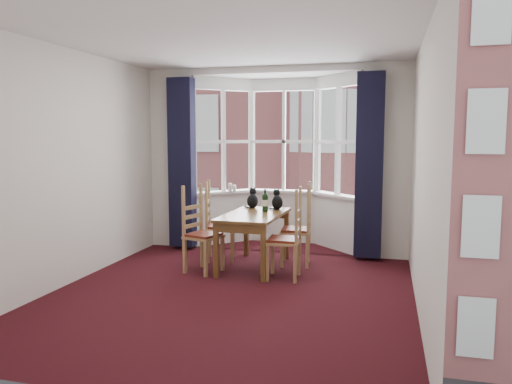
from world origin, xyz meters
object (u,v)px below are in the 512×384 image
(cat_right, at_px, (277,201))
(wine_bottle, at_px, (265,201))
(dining_table, at_px, (254,221))
(chair_left_far, at_px, (214,227))
(chair_left_near, at_px, (198,236))
(chair_right_near, at_px, (291,241))
(chair_right_far, at_px, (302,231))
(candle_short, at_px, (234,188))
(cat_left, at_px, (253,200))
(candle_tall, at_px, (230,187))

(cat_right, height_order, wine_bottle, wine_bottle)
(dining_table, xyz_separation_m, cat_right, (0.22, 0.46, 0.21))
(chair_left_far, bearing_deg, chair_left_near, -90.77)
(chair_right_near, xyz_separation_m, wine_bottle, (-0.48, 0.63, 0.40))
(chair_right_far, xyz_separation_m, wine_bottle, (-0.51, -0.06, 0.40))
(candle_short, bearing_deg, cat_left, -58.01)
(chair_right_far, xyz_separation_m, cat_left, (-0.77, 0.23, 0.38))
(cat_left, xyz_separation_m, candle_tall, (-0.61, 0.84, 0.08))
(candle_short, bearing_deg, chair_right_near, -54.37)
(chair_left_far, distance_m, chair_right_near, 1.40)
(cat_left, relative_size, wine_bottle, 0.96)
(candle_short, bearing_deg, candle_tall, -155.65)
(cat_right, relative_size, candle_short, 2.95)
(wine_bottle, bearing_deg, candle_short, 124.59)
(dining_table, xyz_separation_m, wine_bottle, (0.10, 0.22, 0.23))
(cat_left, height_order, cat_right, cat_left)
(chair_left_near, xyz_separation_m, wine_bottle, (0.76, 0.58, 0.40))
(chair_right_far, bearing_deg, dining_table, -155.43)
(chair_right_far, height_order, cat_left, cat_left)
(chair_left_near, distance_m, candle_tall, 1.77)
(chair_left_far, distance_m, chair_right_far, 1.26)
(chair_right_far, height_order, cat_right, cat_right)
(chair_right_near, distance_m, candle_tall, 2.26)
(chair_right_near, bearing_deg, dining_table, 144.74)
(chair_left_far, distance_m, wine_bottle, 0.85)
(dining_table, relative_size, chair_right_far, 1.47)
(chair_right_far, distance_m, wine_bottle, 0.65)
(chair_left_far, xyz_separation_m, chair_right_far, (1.26, 0.04, 0.00))
(cat_left, bearing_deg, cat_right, -6.89)
(chair_right_far, xyz_separation_m, cat_right, (-0.39, 0.18, 0.38))
(chair_left_near, xyz_separation_m, chair_left_far, (0.01, 0.60, 0.00))
(cat_left, xyz_separation_m, wine_bottle, (0.26, -0.29, 0.02))
(chair_left_far, bearing_deg, chair_right_far, 1.73)
(cat_right, bearing_deg, cat_left, 173.11)
(candle_short, bearing_deg, wine_bottle, -55.41)
(cat_right, height_order, candle_short, cat_right)
(cat_left, height_order, wine_bottle, wine_bottle)
(dining_table, height_order, chair_right_near, chair_right_near)
(chair_right_near, distance_m, cat_left, 1.24)
(chair_right_far, bearing_deg, candle_tall, 142.19)
(candle_short, bearing_deg, chair_left_far, -87.69)
(wine_bottle, xyz_separation_m, candle_tall, (-0.86, 1.13, 0.06))
(cat_right, xyz_separation_m, candle_tall, (-0.98, 0.88, 0.08))
(dining_table, relative_size, cat_right, 4.51)
(candle_tall, bearing_deg, cat_left, -54.02)
(candle_tall, bearing_deg, chair_left_far, -84.21)
(dining_table, xyz_separation_m, chair_left_far, (-0.65, 0.24, -0.17))
(dining_table, bearing_deg, candle_tall, 119.61)
(chair_right_far, xyz_separation_m, candle_tall, (-1.37, 1.07, 0.46))
(wine_bottle, distance_m, candle_tall, 1.42)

